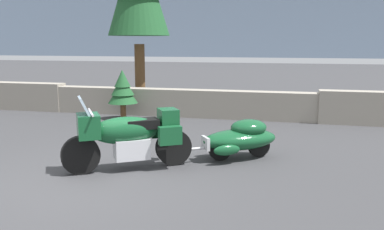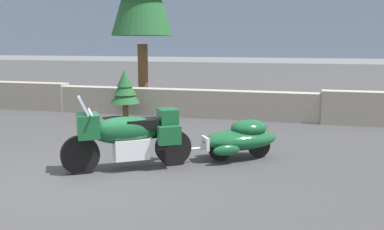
{
  "view_description": "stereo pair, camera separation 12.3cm",
  "coord_description": "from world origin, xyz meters",
  "views": [
    {
      "loc": [
        3.31,
        -5.79,
        2.23
      ],
      "look_at": [
        1.44,
        1.83,
        0.85
      ],
      "focal_mm": 38.92,
      "sensor_mm": 36.0,
      "label": 1
    },
    {
      "loc": [
        3.43,
        -5.76,
        2.23
      ],
      "look_at": [
        1.44,
        1.83,
        0.85
      ],
      "focal_mm": 38.92,
      "sensor_mm": 36.0,
      "label": 2
    }
  ],
  "objects": [
    {
      "name": "distant_ridgeline",
      "position": [
        0.0,
        96.21,
        8.0
      ],
      "size": [
        240.0,
        80.0,
        16.0
      ],
      "primitive_type": "cube",
      "color": "#7F93AD",
      "rests_on": "ground"
    },
    {
      "name": "pine_sapling_near",
      "position": [
        -1.53,
        5.42,
        0.9
      ],
      "size": [
        0.86,
        0.86,
        1.44
      ],
      "color": "brown",
      "rests_on": "ground"
    },
    {
      "name": "stone_guard_wall",
      "position": [
        -0.06,
        6.22,
        0.44
      ],
      "size": [
        24.0,
        0.56,
        0.92
      ],
      "color": "gray",
      "rests_on": "ground"
    },
    {
      "name": "car_shaped_trailer",
      "position": [
        2.35,
        2.02,
        0.41
      ],
      "size": [
        2.05,
        1.49,
        0.76
      ],
      "color": "black",
      "rests_on": "ground"
    },
    {
      "name": "touring_motorcycle",
      "position": [
        0.52,
        0.84,
        0.62
      ],
      "size": [
        2.02,
        1.47,
        1.33
      ],
      "color": "black",
      "rests_on": "ground"
    },
    {
      "name": "ground_plane",
      "position": [
        0.0,
        0.0,
        0.0
      ],
      "size": [
        80.0,
        80.0,
        0.0
      ],
      "primitive_type": "plane",
      "color": "#38383A"
    }
  ]
}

